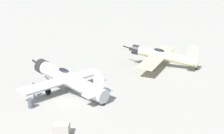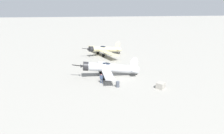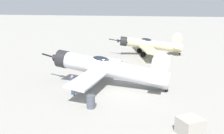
{
  "view_description": "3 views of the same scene",
  "coord_description": "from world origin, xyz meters",
  "px_view_note": "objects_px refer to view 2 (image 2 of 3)",
  "views": [
    {
      "loc": [
        21.53,
        26.88,
        12.43
      ],
      "look_at": [
        -6.87,
        -0.48,
        1.6
      ],
      "focal_mm": 54.14,
      "sensor_mm": 36.0,
      "label": 1
    },
    {
      "loc": [
        33.21,
        -5.0,
        12.58
      ],
      "look_at": [
        0.0,
        -0.0,
        1.8
      ],
      "focal_mm": 30.8,
      "sensor_mm": 36.0,
      "label": 2
    },
    {
      "loc": [
        19.54,
        6.7,
        6.82
      ],
      "look_at": [
        0.0,
        -0.0,
        1.8
      ],
      "focal_mm": 38.74,
      "sensor_mm": 36.0,
      "label": 3
    }
  ],
  "objects_px": {
    "ground_crew_mechanic": "(101,78)",
    "fuel_drum": "(118,84)",
    "airplane_mid_apron": "(104,49)",
    "airplane_foreground": "(109,68)",
    "equipment_crate": "(161,85)"
  },
  "relations": [
    {
      "from": "ground_crew_mechanic",
      "to": "fuel_drum",
      "type": "distance_m",
      "value": 3.15
    },
    {
      "from": "airplane_mid_apron",
      "to": "ground_crew_mechanic",
      "type": "bearing_deg",
      "value": 59.93
    },
    {
      "from": "airplane_foreground",
      "to": "fuel_drum",
      "type": "relative_size",
      "value": 13.14
    },
    {
      "from": "airplane_foreground",
      "to": "ground_crew_mechanic",
      "type": "relative_size",
      "value": 7.44
    },
    {
      "from": "fuel_drum",
      "to": "equipment_crate",
      "type": "bearing_deg",
      "value": 77.3
    },
    {
      "from": "equipment_crate",
      "to": "airplane_foreground",
      "type": "bearing_deg",
      "value": -131.73
    },
    {
      "from": "equipment_crate",
      "to": "fuel_drum",
      "type": "height_order",
      "value": "equipment_crate"
    },
    {
      "from": "airplane_foreground",
      "to": "equipment_crate",
      "type": "height_order",
      "value": "airplane_foreground"
    },
    {
      "from": "fuel_drum",
      "to": "airplane_mid_apron",
      "type": "bearing_deg",
      "value": 179.66
    },
    {
      "from": "airplane_foreground",
      "to": "fuel_drum",
      "type": "bearing_deg",
      "value": 95.45
    },
    {
      "from": "equipment_crate",
      "to": "fuel_drum",
      "type": "bearing_deg",
      "value": -102.7
    },
    {
      "from": "airplane_mid_apron",
      "to": "fuel_drum",
      "type": "height_order",
      "value": "airplane_mid_apron"
    },
    {
      "from": "airplane_mid_apron",
      "to": "ground_crew_mechanic",
      "type": "xyz_separation_m",
      "value": [
        19.1,
        -2.57,
        -0.58
      ]
    },
    {
      "from": "ground_crew_mechanic",
      "to": "fuel_drum",
      "type": "height_order",
      "value": "ground_crew_mechanic"
    },
    {
      "from": "airplane_mid_apron",
      "to": "equipment_crate",
      "type": "relative_size",
      "value": 7.67
    }
  ]
}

